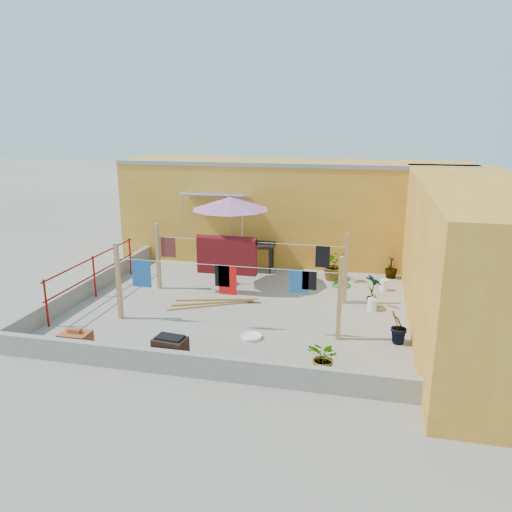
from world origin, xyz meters
name	(u,v)px	position (x,y,z in m)	size (l,w,h in m)	color
ground	(240,306)	(0.00, 0.00, 0.00)	(80.00, 80.00, 0.00)	#9E998E
wall_back	(292,210)	(0.50, 4.69, 1.61)	(11.00, 3.27, 3.21)	gold
wall_right	(471,256)	(5.20, 0.00, 1.60)	(2.40, 9.00, 3.20)	gold
parapet_front	(189,365)	(0.00, -3.58, 0.22)	(8.30, 0.16, 0.44)	gray
parapet_left	(92,285)	(-4.08, 0.00, 0.22)	(0.16, 7.30, 0.44)	gray
red_railing	(94,270)	(-3.85, -0.20, 0.72)	(0.05, 4.20, 1.10)	maroon
clothesline_rig	(228,259)	(-0.45, 0.54, 1.02)	(5.09, 2.35, 1.80)	tan
patio_umbrella	(230,204)	(-0.68, 1.59, 2.28)	(2.62, 2.62, 2.54)	gray
outdoor_table	(246,246)	(-0.62, 3.07, 0.75)	(1.84, 1.03, 0.83)	black
brick_stack	(76,342)	(-2.52, -3.20, 0.22)	(0.58, 0.42, 0.50)	#A24D25
lumber_pile	(212,302)	(-0.71, -0.07, 0.07)	(2.07, 1.14, 0.13)	tan
brazier	(170,350)	(-0.51, -3.20, 0.27)	(0.65, 0.47, 0.55)	#311B13
white_basin	(252,336)	(0.72, -1.78, 0.04)	(0.45, 0.45, 0.08)	white
water_jug_a	(384,285)	(3.49, 2.01, 0.15)	(0.22, 0.22, 0.35)	white
water_jug_b	(372,304)	(3.18, 0.43, 0.15)	(0.22, 0.22, 0.35)	white
green_hose	(341,285)	(2.34, 2.13, 0.04)	(0.52, 0.52, 0.08)	#1F7D1B
plant_back_a	(334,265)	(2.07, 2.67, 0.44)	(0.78, 0.68, 0.87)	#22601B
plant_back_b	(391,267)	(3.70, 3.20, 0.33)	(0.37, 0.37, 0.66)	#22601B
plant_right_a	(373,290)	(3.18, 0.68, 0.43)	(0.45, 0.30, 0.85)	#22601B
plant_right_b	(398,327)	(3.70, -1.36, 0.38)	(0.41, 0.33, 0.75)	#22601B
plant_right_c	(325,358)	(2.36, -2.98, 0.33)	(0.59, 0.51, 0.65)	#22601B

